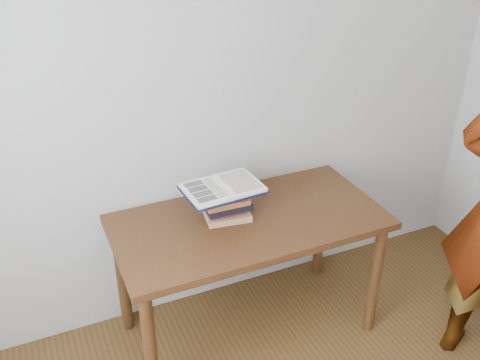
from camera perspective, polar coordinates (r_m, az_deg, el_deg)
name	(u,v)px	position (r m, az deg, el deg)	size (l,w,h in m)	color
room_shell	(469,198)	(1.10, 23.20, -1.82)	(3.54, 3.54, 2.62)	#A6A49D
desk	(249,235)	(2.68, 0.96, -5.93)	(1.33, 0.66, 0.71)	#432A10
book_stack	(225,204)	(2.60, -1.56, -2.60)	(0.24, 0.19, 0.15)	#906F4A
open_book	(223,188)	(2.55, -1.86, -0.87)	(0.38, 0.28, 0.03)	black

